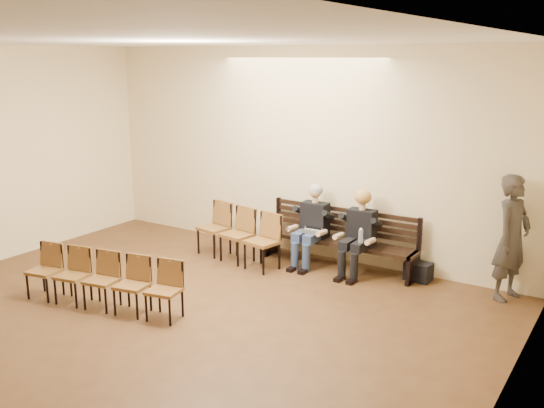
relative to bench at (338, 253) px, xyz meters
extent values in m
plane|color=brown|center=(-0.90, -4.65, -0.23)|extent=(10.00, 10.00, 0.00)
cube|color=beige|center=(-0.90, 0.35, 1.52)|extent=(8.00, 0.02, 3.50)
cube|color=beige|center=(3.10, -4.65, 1.52)|extent=(0.02, 10.00, 3.50)
cube|color=white|center=(-0.90, -4.65, 3.27)|extent=(8.00, 10.00, 0.02)
cube|color=black|center=(0.00, 0.00, 0.00)|extent=(2.60, 0.90, 0.45)
cube|color=#B6B6BB|center=(-0.37, -0.26, 0.34)|extent=(0.33, 0.27, 0.23)
cylinder|color=silver|center=(0.55, -0.36, 0.34)|extent=(0.07, 0.07, 0.24)
cube|color=black|center=(1.31, 0.10, -0.08)|extent=(0.41, 0.31, 0.28)
imported|color=#322E29|center=(2.60, 0.10, 0.79)|extent=(0.69, 0.86, 2.04)
cube|color=brown|center=(-1.53, -0.65, 0.23)|extent=(1.68, 0.78, 0.90)
cube|color=brown|center=(-1.95, -3.20, 0.16)|extent=(2.39, 0.83, 0.77)
camera|label=1|loc=(4.10, -8.43, 3.09)|focal=40.00mm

